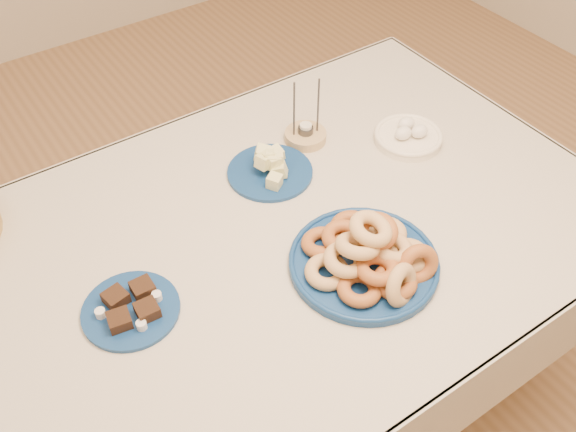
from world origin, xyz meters
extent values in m
plane|color=#966C46|center=(0.00, 0.00, 0.00)|extent=(5.00, 5.00, 0.00)
cylinder|color=brown|center=(0.70, 0.40, 0.36)|extent=(0.06, 0.06, 0.72)
cylinder|color=brown|center=(0.70, -0.40, 0.36)|extent=(0.06, 0.06, 0.72)
cube|color=beige|center=(0.00, 0.00, 0.74)|extent=(1.70, 1.10, 0.02)
cube|color=beige|center=(0.00, 0.55, 0.61)|extent=(1.70, 0.01, 0.28)
cube|color=beige|center=(0.85, 0.00, 0.61)|extent=(0.01, 1.10, 0.28)
cylinder|color=navy|center=(0.11, -0.20, 0.76)|extent=(0.40, 0.40, 0.02)
torus|color=navy|center=(0.11, -0.20, 0.77)|extent=(0.41, 0.41, 0.01)
torus|color=tan|center=(0.20, -0.17, 0.78)|extent=(0.14, 0.14, 0.03)
torus|color=brown|center=(0.14, -0.11, 0.78)|extent=(0.14, 0.14, 0.04)
torus|color=brown|center=(0.05, -0.11, 0.78)|extent=(0.10, 0.11, 0.04)
torus|color=tan|center=(0.01, -0.19, 0.78)|extent=(0.14, 0.14, 0.04)
torus|color=brown|center=(0.04, -0.27, 0.78)|extent=(0.11, 0.11, 0.03)
torus|color=brown|center=(0.12, -0.30, 0.78)|extent=(0.10, 0.10, 0.04)
torus|color=tan|center=(0.19, -0.26, 0.78)|extent=(0.11, 0.11, 0.03)
torus|color=tan|center=(0.16, -0.16, 0.81)|extent=(0.14, 0.14, 0.06)
torus|color=brown|center=(0.09, -0.15, 0.81)|extent=(0.13, 0.13, 0.03)
torus|color=tan|center=(0.05, -0.21, 0.81)|extent=(0.14, 0.15, 0.04)
torus|color=brown|center=(0.09, -0.27, 0.81)|extent=(0.13, 0.13, 0.04)
torus|color=tan|center=(0.16, -0.24, 0.81)|extent=(0.13, 0.13, 0.05)
torus|color=brown|center=(0.14, -0.20, 0.84)|extent=(0.15, 0.14, 0.06)
torus|color=tan|center=(0.08, -0.21, 0.84)|extent=(0.14, 0.14, 0.06)
torus|color=tan|center=(0.11, -0.21, 0.87)|extent=(0.15, 0.15, 0.06)
torus|color=tan|center=(0.11, -0.32, 0.80)|extent=(0.12, 0.09, 0.11)
torus|color=brown|center=(0.18, -0.30, 0.80)|extent=(0.12, 0.09, 0.11)
cylinder|color=navy|center=(0.11, 0.19, 0.76)|extent=(0.28, 0.28, 0.01)
cube|color=#E0E18E|center=(0.08, 0.13, 0.78)|extent=(0.05, 0.05, 0.04)
cube|color=#E0E18E|center=(0.12, 0.16, 0.78)|extent=(0.06, 0.05, 0.04)
cube|color=#E0E18E|center=(0.11, 0.18, 0.81)|extent=(0.05, 0.05, 0.04)
cube|color=#E0E18E|center=(0.13, 0.20, 0.81)|extent=(0.04, 0.04, 0.05)
cube|color=#E0E18E|center=(0.10, 0.20, 0.81)|extent=(0.04, 0.04, 0.04)
cube|color=#E0E18E|center=(0.11, 0.18, 0.81)|extent=(0.04, 0.04, 0.04)
cube|color=#E0E18E|center=(0.10, 0.19, 0.81)|extent=(0.04, 0.05, 0.05)
cube|color=#E0E18E|center=(0.09, 0.19, 0.81)|extent=(0.05, 0.05, 0.04)
cube|color=#E0E18E|center=(0.10, 0.22, 0.81)|extent=(0.05, 0.06, 0.05)
cube|color=#E0E18E|center=(0.12, 0.18, 0.81)|extent=(0.05, 0.05, 0.04)
cube|color=#E0E18E|center=(0.11, 0.19, 0.81)|extent=(0.05, 0.05, 0.05)
cylinder|color=navy|center=(-0.39, -0.02, 0.76)|extent=(0.22, 0.22, 0.01)
cube|color=black|center=(-0.43, -0.04, 0.77)|extent=(0.05, 0.05, 0.03)
cube|color=black|center=(-0.37, -0.05, 0.77)|extent=(0.05, 0.05, 0.03)
cube|color=black|center=(-0.41, 0.02, 0.77)|extent=(0.06, 0.06, 0.03)
cube|color=black|center=(-0.35, 0.01, 0.77)|extent=(0.05, 0.05, 0.03)
cylinder|color=white|center=(-0.45, 0.00, 0.77)|extent=(0.02, 0.02, 0.02)
cylinder|color=white|center=(-0.39, -0.08, 0.77)|extent=(0.02, 0.02, 0.02)
cylinder|color=white|center=(-0.33, -0.03, 0.77)|extent=(0.02, 0.02, 0.02)
cylinder|color=tan|center=(0.27, 0.26, 0.76)|extent=(0.15, 0.15, 0.03)
cylinder|color=#3E3E43|center=(0.27, 0.26, 0.79)|extent=(0.06, 0.06, 0.02)
cylinder|color=silver|center=(0.27, 0.26, 0.80)|extent=(0.04, 0.04, 0.01)
cylinder|color=#3E3E43|center=(0.24, 0.27, 0.86)|extent=(0.01, 0.01, 0.17)
cylinder|color=#3E3E43|center=(0.30, 0.24, 0.86)|extent=(0.01, 0.01, 0.17)
cylinder|color=white|center=(0.50, 0.09, 0.76)|extent=(0.22, 0.22, 0.02)
torus|color=white|center=(0.50, 0.09, 0.77)|extent=(0.23, 0.23, 0.01)
ellipsoid|color=white|center=(0.48, 0.08, 0.79)|extent=(0.06, 0.05, 0.04)
ellipsoid|color=white|center=(0.52, 0.06, 0.79)|extent=(0.06, 0.05, 0.04)
ellipsoid|color=white|center=(0.51, 0.11, 0.79)|extent=(0.06, 0.05, 0.04)
camera|label=1|loc=(-0.59, -0.90, 1.89)|focal=40.00mm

